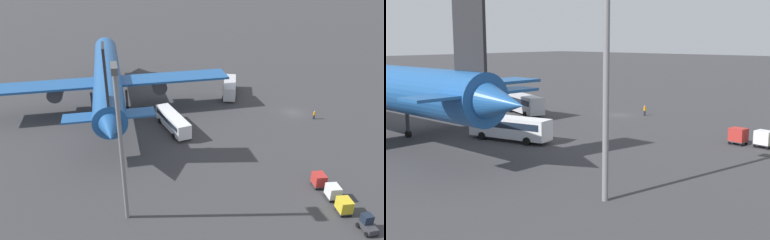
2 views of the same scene
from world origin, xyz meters
The scene contains 10 objects.
ground_plane centered at (0.00, 0.00, 0.00)m, with size 600.00×600.00×0.00m, color #38383A.
airplane centered at (10.94, 36.91, 6.93)m, with size 57.35×49.45×18.43m.
shuttle_bus_near centered at (12.60, 9.81, 1.97)m, with size 11.06×6.00×3.29m.
shuttle_bus_far centered at (-2.27, 25.69, 1.84)m, with size 11.64×4.94×3.05m.
baggage_tug centered at (-34.54, 7.61, 0.94)m, with size 2.40×1.63×2.10m.
worker_person centered at (-3.81, -2.51, 0.87)m, with size 0.38×0.38×1.74m.
cargo_cart_yellow centered at (-31.02, 8.48, 1.19)m, with size 2.17×1.90×2.06m.
cargo_cart_white centered at (-28.01, 8.23, 1.19)m, with size 2.17×1.90×2.06m.
cargo_cart_red centered at (-25.00, 8.62, 1.19)m, with size 2.17×1.90×2.06m.
light_pole centered at (-25.74, 35.70, 12.07)m, with size 2.80×0.70×20.02m.
Camera 1 is at (-64.52, 35.99, 31.29)m, focal length 35.00 mm.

